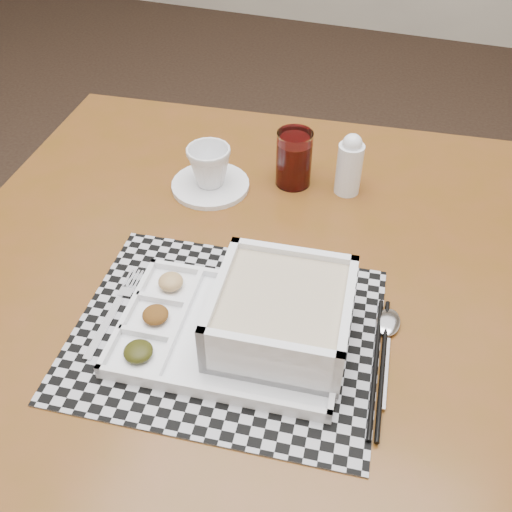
# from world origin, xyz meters

# --- Properties ---
(floor) EXTENTS (5.00, 5.00, 0.00)m
(floor) POSITION_xyz_m (0.00, 0.00, 0.00)
(floor) COLOR black
(floor) RESTS_ON ground
(dining_table) EXTENTS (1.17, 1.17, 0.80)m
(dining_table) POSITION_xyz_m (0.48, -0.69, 0.71)
(dining_table) COLOR #5B3A10
(dining_table) RESTS_ON ground
(placemat) EXTENTS (0.48, 0.40, 0.00)m
(placemat) POSITION_xyz_m (0.49, -0.81, 0.80)
(placemat) COLOR #AAAAB2
(placemat) RESTS_ON dining_table
(serving_tray) EXTENTS (0.34, 0.26, 0.09)m
(serving_tray) POSITION_xyz_m (0.55, -0.80, 0.84)
(serving_tray) COLOR white
(serving_tray) RESTS_ON placemat
(fork) EXTENTS (0.04, 0.19, 0.00)m
(fork) POSITION_xyz_m (0.31, -0.83, 0.80)
(fork) COLOR silver
(fork) RESTS_ON placemat
(spoon) EXTENTS (0.04, 0.18, 0.01)m
(spoon) POSITION_xyz_m (0.71, -0.73, 0.80)
(spoon) COLOR silver
(spoon) RESTS_ON placemat
(chopsticks) EXTENTS (0.04, 0.24, 0.01)m
(chopsticks) POSITION_xyz_m (0.71, -0.80, 0.80)
(chopsticks) COLOR black
(chopsticks) RESTS_ON placemat
(saucer) EXTENTS (0.15, 0.15, 0.01)m
(saucer) POSITION_xyz_m (0.32, -0.48, 0.80)
(saucer) COLOR white
(saucer) RESTS_ON dining_table
(cup) EXTENTS (0.10, 0.10, 0.08)m
(cup) POSITION_xyz_m (0.32, -0.48, 0.84)
(cup) COLOR white
(cup) RESTS_ON saucer
(juice_glass) EXTENTS (0.07, 0.07, 0.11)m
(juice_glass) POSITION_xyz_m (0.47, -0.42, 0.85)
(juice_glass) COLOR white
(juice_glass) RESTS_ON dining_table
(creamer_bottle) EXTENTS (0.05, 0.05, 0.12)m
(creamer_bottle) POSITION_xyz_m (0.57, -0.41, 0.86)
(creamer_bottle) COLOR white
(creamer_bottle) RESTS_ON dining_table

